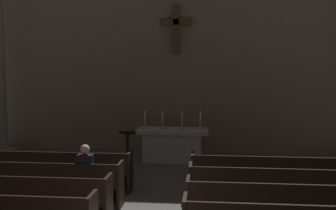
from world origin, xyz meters
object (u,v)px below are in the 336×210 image
at_px(pew_left_row_3, 5,198).
at_px(candlestick_inner_right, 182,124).
at_px(pew_left_row_4, 30,182).
at_px(lectern, 128,151).
at_px(pew_left_row_5, 49,170).
at_px(pew_right_row_5, 279,176).
at_px(candlestick_inner_left, 163,123).
at_px(candlestick_outer_right, 200,124).
at_px(altar, 172,144).
at_px(lone_worshipper, 87,173).
at_px(pew_right_row_3, 300,208).
at_px(candlestick_outer_left, 145,123).
at_px(pew_right_row_4, 288,190).

relative_size(pew_left_row_3, candlestick_inner_right, 7.15).
bearing_deg(pew_left_row_4, lectern, 62.64).
distance_m(candlestick_inner_right, lectern, 1.99).
xyz_separation_m(pew_left_row_5, pew_right_row_5, (5.34, 0.00, 0.00)).
bearing_deg(candlestick_inner_left, lectern, -125.41).
xyz_separation_m(candlestick_inner_right, candlestick_outer_right, (0.55, 0.00, 0.00)).
bearing_deg(candlestick_inner_left, altar, -0.00).
height_order(pew_left_row_5, lone_worshipper, lone_worshipper).
height_order(pew_left_row_4, lectern, lectern).
bearing_deg(pew_left_row_3, candlestick_inner_right, 60.06).
height_order(pew_left_row_5, pew_right_row_5, same).
xyz_separation_m(pew_left_row_4, lone_worshipper, (1.23, 0.04, 0.22)).
xyz_separation_m(pew_right_row_3, candlestick_outer_left, (-3.52, 5.16, 0.70)).
xyz_separation_m(pew_right_row_3, pew_right_row_5, (0.00, 2.05, 0.00)).
bearing_deg(candlestick_inner_right, pew_right_row_3, -65.32).
distance_m(pew_right_row_3, candlestick_outer_left, 6.28).
bearing_deg(candlestick_inner_left, candlestick_outer_right, 0.00).
distance_m(pew_left_row_4, candlestick_inner_right, 5.14).
relative_size(candlestick_inner_left, lone_worshipper, 0.42).
bearing_deg(altar, pew_left_row_3, -117.37).
relative_size(pew_left_row_3, lectern, 3.43).
relative_size(candlestick_outer_left, candlestick_outer_right, 1.00).
height_order(pew_left_row_4, pew_right_row_5, same).
bearing_deg(altar, pew_right_row_4, -57.13).
relative_size(pew_left_row_4, pew_right_row_4, 1.00).
bearing_deg(lone_worshipper, candlestick_inner_right, 66.95).
bearing_deg(candlestick_outer_right, altar, -180.00).
relative_size(pew_left_row_3, altar, 1.80).
bearing_deg(candlestick_inner_left, pew_right_row_4, -54.29).
distance_m(pew_left_row_3, candlestick_inner_left, 5.72).
bearing_deg(candlestick_outer_right, pew_left_row_5, -138.57).
bearing_deg(candlestick_outer_left, pew_right_row_4, -49.57).
xyz_separation_m(pew_left_row_3, candlestick_outer_left, (1.82, 5.16, 0.70)).
relative_size(pew_right_row_5, candlestick_outer_right, 7.15).
height_order(pew_right_row_4, lectern, lectern).
distance_m(altar, candlestick_inner_left, 0.71).
distance_m(pew_right_row_4, candlestick_outer_right, 4.57).
distance_m(candlestick_outer_left, candlestick_inner_right, 1.15).
distance_m(pew_left_row_5, pew_right_row_5, 5.34).
xyz_separation_m(pew_left_row_3, lone_worshipper, (1.23, 1.06, 0.22)).
xyz_separation_m(lectern, lone_worshipper, (-0.29, -2.89, 0.14)).
height_order(pew_right_row_4, altar, altar).
relative_size(altar, lectern, 1.91).
bearing_deg(pew_left_row_5, altar, 49.32).
xyz_separation_m(pew_left_row_5, candlestick_outer_left, (1.82, 3.11, 0.70)).
height_order(pew_left_row_5, candlestick_inner_right, candlestick_inner_right).
bearing_deg(candlestick_outer_left, candlestick_inner_right, 0.00).
height_order(pew_left_row_3, pew_right_row_5, same).
relative_size(pew_left_row_3, pew_right_row_4, 1.00).
bearing_deg(lectern, pew_right_row_4, -37.49).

